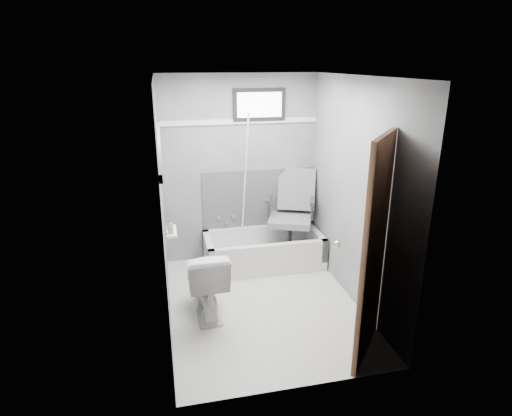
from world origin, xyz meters
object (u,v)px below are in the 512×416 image
object	(u,v)px
bathtub	(264,250)
soap_bottle_a	(170,228)
soap_bottle_b	(170,224)
toilet	(206,281)
office_chair	(290,214)
door	(421,264)

from	to	relation	value
bathtub	soap_bottle_a	distance (m)	1.66
soap_bottle_a	soap_bottle_b	xyz separation A→B (m)	(0.00, 0.14, -0.01)
bathtub	toilet	xyz separation A→B (m)	(-0.85, -0.96, 0.16)
office_chair	soap_bottle_b	size ratio (longest dim) A/B	12.29
office_chair	door	xyz separation A→B (m)	(0.39, -2.25, 0.33)
bathtub	soap_bottle_b	distance (m)	1.58
door	soap_bottle_b	size ratio (longest dim) A/B	22.54
soap_bottle_a	soap_bottle_b	world-z (taller)	soap_bottle_a
bathtub	door	size ratio (longest dim) A/B	0.75
office_chair	bathtub	bearing A→B (deg)	-153.08
office_chair	soap_bottle_a	bearing A→B (deg)	-127.21
door	soap_bottle_b	bearing A→B (deg)	142.96
toilet	door	world-z (taller)	door
toilet	soap_bottle_b	distance (m)	0.70
office_chair	soap_bottle_a	world-z (taller)	office_chair
bathtub	soap_bottle_a	size ratio (longest dim) A/B	14.29
office_chair	soap_bottle_a	size ratio (longest dim) A/B	10.40
toilet	soap_bottle_a	xyz separation A→B (m)	(-0.32, 0.06, 0.60)
soap_bottle_b	office_chair	bearing A→B (deg)	27.53
office_chair	soap_bottle_b	world-z (taller)	office_chair
office_chair	door	size ratio (longest dim) A/B	0.55
soap_bottle_a	office_chair	bearing A→B (deg)	31.50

